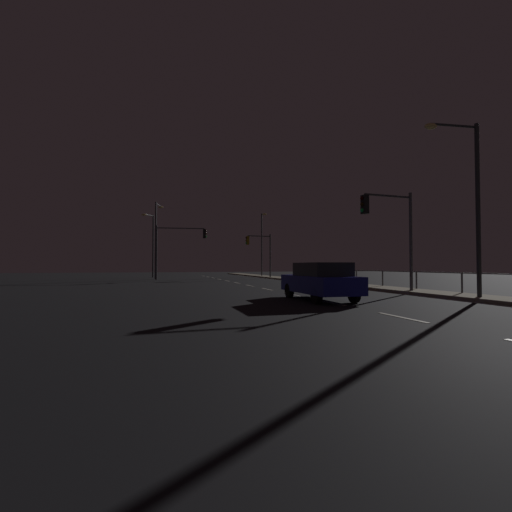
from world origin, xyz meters
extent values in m
plane|color=black|center=(0.00, 17.50, 0.00)|extent=(112.00, 112.00, 0.00)
cube|color=gray|center=(6.74, 17.50, 0.07)|extent=(2.09, 77.00, 0.14)
cube|color=silver|center=(0.00, 5.00, 0.01)|extent=(0.14, 2.00, 0.01)
cube|color=silver|center=(0.00, 9.00, 0.01)|extent=(0.14, 2.00, 0.01)
cube|color=silver|center=(0.00, 13.00, 0.01)|extent=(0.14, 2.00, 0.01)
cube|color=silver|center=(0.00, 17.00, 0.01)|extent=(0.14, 2.00, 0.01)
cube|color=silver|center=(0.00, 21.00, 0.01)|extent=(0.14, 2.00, 0.01)
cube|color=silver|center=(0.00, 25.00, 0.01)|extent=(0.14, 2.00, 0.01)
cube|color=silver|center=(0.00, 29.00, 0.01)|extent=(0.14, 2.00, 0.01)
cube|color=silver|center=(0.00, 33.00, 0.01)|extent=(0.14, 2.00, 0.01)
cube|color=silver|center=(0.00, 37.00, 0.01)|extent=(0.14, 2.00, 0.01)
cube|color=silver|center=(0.00, 41.00, 0.01)|extent=(0.14, 2.00, 0.01)
cube|color=silver|center=(0.00, 45.00, 0.01)|extent=(0.14, 2.00, 0.01)
cube|color=silver|center=(5.45, 22.50, 0.01)|extent=(0.14, 53.00, 0.01)
cube|color=navy|center=(0.07, 10.19, 0.67)|extent=(1.87, 4.42, 0.70)
cube|color=#1E2328|center=(0.07, 9.94, 1.29)|extent=(1.63, 2.48, 0.55)
cylinder|color=black|center=(-0.72, 11.60, 0.32)|extent=(0.23, 0.64, 0.64)
cylinder|color=black|center=(0.88, 11.58, 0.32)|extent=(0.23, 0.64, 0.64)
cylinder|color=black|center=(-0.75, 8.79, 0.32)|extent=(0.23, 0.64, 0.64)
cylinder|color=black|center=(0.85, 8.77, 0.32)|extent=(0.23, 0.64, 0.64)
cylinder|color=#4C4C51|center=(6.35, 12.11, 2.71)|extent=(0.16, 0.16, 5.15)
cylinder|color=#38383D|center=(4.94, 12.06, 5.04)|extent=(2.83, 0.20, 0.11)
cube|color=black|center=(3.53, 12.02, 4.51)|extent=(0.29, 0.35, 0.95)
sphere|color=black|center=(3.37, 12.01, 4.81)|extent=(0.20, 0.20, 0.20)
sphere|color=black|center=(3.37, 12.01, 4.51)|extent=(0.20, 0.20, 0.20)
sphere|color=#19D84C|center=(3.37, 12.01, 4.21)|extent=(0.20, 0.20, 0.20)
cylinder|color=#38383D|center=(-6.33, 33.66, 2.76)|extent=(0.16, 0.16, 5.52)
cylinder|color=#4C4C51|center=(-3.95, 33.37, 5.27)|extent=(4.78, 0.69, 0.11)
cube|color=black|center=(-1.57, 33.08, 4.75)|extent=(0.32, 0.37, 0.95)
sphere|color=black|center=(-1.41, 33.07, 5.05)|extent=(0.20, 0.20, 0.20)
sphere|color=black|center=(-1.41, 33.07, 4.75)|extent=(0.20, 0.20, 0.20)
sphere|color=#19D84C|center=(-1.41, 33.07, 4.45)|extent=(0.20, 0.20, 0.20)
cylinder|color=#4C4C51|center=(6.13, 34.52, 2.57)|extent=(0.16, 0.16, 4.86)
cylinder|color=#2D3033|center=(4.79, 34.47, 4.75)|extent=(2.69, 0.21, 0.11)
cube|color=olive|center=(3.45, 34.41, 4.23)|extent=(0.29, 0.35, 0.95)
sphere|color=black|center=(3.29, 34.41, 4.53)|extent=(0.20, 0.20, 0.20)
sphere|color=black|center=(3.29, 34.41, 4.23)|extent=(0.20, 0.20, 0.20)
sphere|color=#19D84C|center=(3.29, 34.41, 3.93)|extent=(0.20, 0.20, 0.20)
cylinder|color=#2D3033|center=(6.46, 8.21, 3.80)|extent=(0.18, 0.18, 7.32)
cylinder|color=#2D3033|center=(5.39, 8.34, 7.31)|extent=(2.14, 0.37, 0.10)
ellipsoid|color=#F9D172|center=(4.33, 8.48, 7.21)|extent=(0.56, 0.36, 0.24)
cylinder|color=#38383D|center=(-6.40, 35.07, 4.08)|extent=(0.18, 0.18, 8.16)
cylinder|color=#38383D|center=(-6.14, 35.95, 8.01)|extent=(0.61, 1.79, 0.10)
ellipsoid|color=#F9D172|center=(-5.88, 36.83, 7.91)|extent=(0.56, 0.36, 0.24)
cylinder|color=#4C4C51|center=(6.79, 39.88, 4.15)|extent=(0.18, 0.18, 8.01)
cylinder|color=#38383D|center=(6.78, 39.26, 8.00)|extent=(0.12, 1.24, 0.10)
ellipsoid|color=#F9D172|center=(6.77, 38.65, 7.90)|extent=(0.56, 0.36, 0.24)
cylinder|color=#2D3033|center=(-6.66, 41.06, 3.80)|extent=(0.18, 0.18, 7.61)
cylinder|color=#2D3033|center=(-7.19, 40.26, 7.46)|extent=(1.15, 1.64, 0.10)
ellipsoid|color=#F9D172|center=(-7.73, 39.47, 7.36)|extent=(0.56, 0.36, 0.24)
cylinder|color=#59595E|center=(7.64, 10.17, 0.61)|extent=(0.09, 0.09, 0.95)
cylinder|color=#59595E|center=(7.64, 13.22, 0.61)|extent=(0.09, 0.09, 0.95)
cylinder|color=#59595E|center=(7.64, 16.26, 0.61)|extent=(0.09, 0.09, 0.95)
cylinder|color=#59595E|center=(7.64, 19.30, 0.61)|extent=(0.09, 0.09, 0.95)
cylinder|color=#59595E|center=(7.64, 22.35, 0.61)|extent=(0.09, 0.09, 0.95)
cylinder|color=#59595E|center=(7.64, 25.39, 0.61)|extent=(0.09, 0.09, 0.95)
cube|color=slate|center=(7.64, 11.69, 1.09)|extent=(0.06, 27.39, 0.06)
camera|label=1|loc=(-6.65, -3.25, 1.45)|focal=24.63mm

